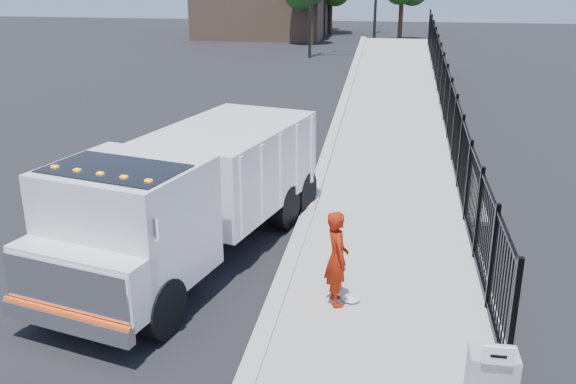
# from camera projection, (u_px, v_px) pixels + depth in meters

# --- Properties ---
(ground) EXTENTS (120.00, 120.00, 0.00)m
(ground) POSITION_uv_depth(u_px,v_px,m) (279.00, 297.00, 11.34)
(ground) COLOR black
(ground) RESTS_ON ground
(sidewalk) EXTENTS (3.55, 12.00, 0.12)m
(sidewalk) POSITION_uv_depth(u_px,v_px,m) (387.00, 371.00, 9.16)
(sidewalk) COLOR #9E998E
(sidewalk) RESTS_ON ground
(curb) EXTENTS (0.30, 12.00, 0.16)m
(curb) POSITION_uv_depth(u_px,v_px,m) (255.00, 357.00, 9.45)
(curb) COLOR #ADAAA3
(curb) RESTS_ON ground
(ramp) EXTENTS (3.95, 24.06, 3.19)m
(ramp) POSITION_uv_depth(u_px,v_px,m) (400.00, 110.00, 25.90)
(ramp) COLOR #9E998E
(ramp) RESTS_ON ground
(iron_fence) EXTENTS (0.10, 28.00, 1.80)m
(iron_fence) POSITION_uv_depth(u_px,v_px,m) (444.00, 111.00, 21.66)
(iron_fence) COLOR black
(iron_fence) RESTS_ON ground
(truck) EXTENTS (4.09, 7.80, 2.55)m
(truck) POSITION_uv_depth(u_px,v_px,m) (189.00, 192.00, 12.28)
(truck) COLOR black
(truck) RESTS_ON ground
(worker) EXTENTS (0.58, 0.70, 1.66)m
(worker) POSITION_uv_depth(u_px,v_px,m) (337.00, 258.00, 10.63)
(worker) COLOR maroon
(worker) RESTS_ON sidewalk
(arrow_sign) EXTENTS (0.35, 0.04, 0.22)m
(arrow_sign) POSITION_uv_depth(u_px,v_px,m) (499.00, 356.00, 7.05)
(arrow_sign) COLOR white
(arrow_sign) RESTS_ON utility_cabinet
(debris) EXTENTS (0.32, 0.32, 0.08)m
(debris) POSITION_uv_depth(u_px,v_px,m) (351.00, 299.00, 10.94)
(debris) COLOR silver
(debris) RESTS_ON sidewalk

